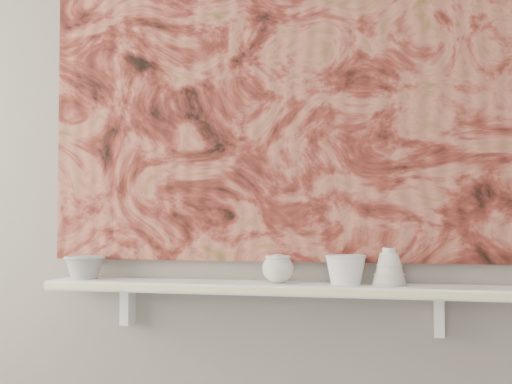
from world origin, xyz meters
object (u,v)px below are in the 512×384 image
(bell_vessel, at_px, (389,266))
(shelf, at_px, (270,288))
(cup_cream, at_px, (278,269))
(bowl_white, at_px, (346,269))
(painting, at_px, (276,86))
(bowl_grey, at_px, (85,267))

(bell_vessel, bearing_deg, shelf, 180.00)
(cup_cream, bearing_deg, bell_vessel, 0.00)
(cup_cream, distance_m, bell_vessel, 0.33)
(bell_vessel, distance_m, bowl_white, 0.13)
(bell_vessel, bearing_deg, painting, 167.13)
(bowl_grey, bearing_deg, bell_vessel, 0.00)
(shelf, bearing_deg, bell_vessel, 0.00)
(painting, bearing_deg, bowl_white, -19.48)
(painting, relative_size, bell_vessel, 13.77)
(bowl_white, bearing_deg, bowl_grey, 180.00)
(bowl_grey, bearing_deg, painting, 7.50)
(cup_cream, relative_size, bell_vessel, 0.86)
(painting, relative_size, bowl_grey, 11.27)
(painting, distance_m, cup_cream, 0.57)
(shelf, distance_m, bowl_white, 0.24)
(shelf, xyz_separation_m, painting, (0.00, 0.08, 0.62))
(painting, distance_m, bell_vessel, 0.66)
(cup_cream, height_order, bell_vessel, bell_vessel)
(shelf, relative_size, bell_vessel, 12.85)
(bowl_white, bearing_deg, bell_vessel, 0.00)
(bowl_white, bearing_deg, painting, 160.52)
(shelf, xyz_separation_m, cup_cream, (0.02, 0.00, 0.06))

